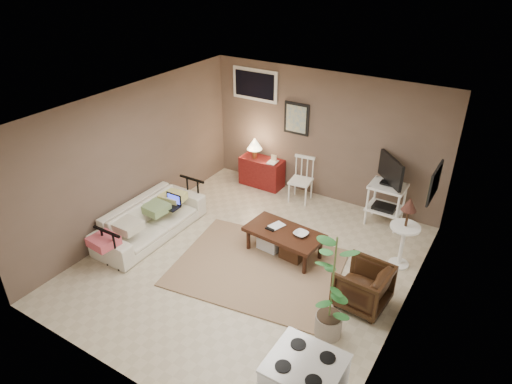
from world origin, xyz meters
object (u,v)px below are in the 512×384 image
Objects in this scene: spindle_chair at (301,181)px; side_table at (406,225)px; coffee_table at (283,241)px; sofa at (150,215)px; tv_stand at (387,190)px; red_console at (261,169)px; armchair at (363,284)px; potted_plant at (332,285)px.

side_table reaches higher than spindle_chair.
coffee_table is at bearing -157.23° from side_table.
side_table is (3.75, 1.36, 0.33)m from sofa.
sofa is at bearing -123.77° from spindle_chair.
side_table is at bearing -60.14° from tv_stand.
tv_stand is (1.59, 0.02, 0.26)m from spindle_chair.
coffee_table is at bearing -72.32° from sofa.
red_console is 3.33m from side_table.
armchair is at bearing -99.83° from side_table.
potted_plant reaches higher than tv_stand.
spindle_chair reaches higher than coffee_table.
sofa is 1.71× the size of side_table.
coffee_table is at bearing -50.34° from red_console.
red_console is 3.68m from armchair.
red_console is at bearing 160.23° from side_table.
potted_plant reaches higher than armchair.
potted_plant is at bearing -85.35° from tv_stand.
armchair is (3.55, 0.24, -0.05)m from sofa.
sofa is 3.56m from armchair.
tv_stand is (1.04, 1.69, 0.41)m from coffee_table.
armchair is at bearing -16.78° from coffee_table.
armchair is at bearing -37.37° from red_console.
red_console is 1.17× the size of spindle_chair.
potted_plant is (1.28, -1.17, 0.54)m from coffee_table.
coffee_table is 2.03m from tv_stand.
armchair reaches higher than coffee_table.
red_console is at bearing 172.26° from spindle_chair.
potted_plant is at bearing -57.29° from spindle_chair.
side_table is (1.62, 0.68, 0.47)m from coffee_table.
side_table reaches higher than red_console.
tv_stand reaches higher than spindle_chair.
side_table is at bearing -24.54° from spindle_chair.
coffee_table is 0.84× the size of potted_plant.
sofa is 1.34× the size of potted_plant.
coffee_table is 1.77m from spindle_chair.
red_console is 4.09m from potted_plant.
potted_plant is at bearing -7.38° from armchair.
potted_plant reaches higher than side_table.
potted_plant reaches higher than sofa.
tv_stand is 0.84× the size of potted_plant.
spindle_chair is 3.40m from potted_plant.
tv_stand is (3.17, 2.37, 0.27)m from sofa.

